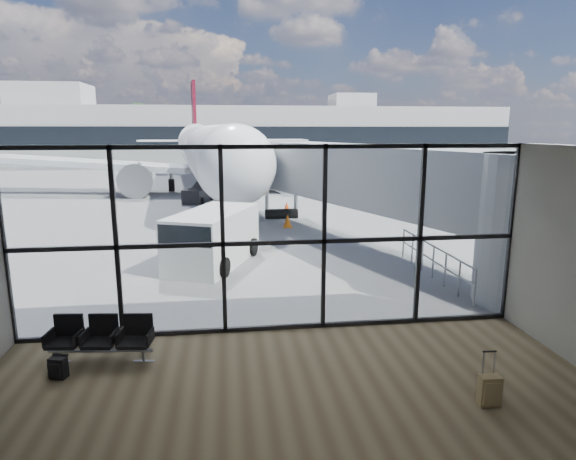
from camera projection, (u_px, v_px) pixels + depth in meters
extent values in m
plane|color=slate|center=(236.00, 176.00, 50.65)|extent=(220.00, 220.00, 0.00)
cube|color=brown|center=(299.00, 427.00, 7.94)|extent=(12.00, 8.00, 0.01)
cube|color=silver|center=(300.00, 152.00, 7.02)|extent=(12.00, 8.00, 0.02)
cube|color=white|center=(274.00, 241.00, 11.36)|extent=(12.00, 0.04, 4.50)
cube|color=black|center=(275.00, 327.00, 11.81)|extent=(12.00, 0.12, 0.10)
cube|color=black|center=(274.00, 243.00, 11.37)|extent=(12.00, 0.12, 0.10)
cube|color=black|center=(273.00, 147.00, 10.91)|extent=(12.00, 0.12, 0.10)
cube|color=black|center=(4.00, 248.00, 10.61)|extent=(0.10, 0.12, 4.50)
cube|color=black|center=(116.00, 245.00, 10.91)|extent=(0.10, 0.12, 4.50)
cube|color=black|center=(223.00, 242.00, 11.21)|extent=(0.10, 0.12, 4.50)
cube|color=black|center=(324.00, 239.00, 11.51)|extent=(0.10, 0.12, 4.50)
cube|color=black|center=(420.00, 236.00, 11.81)|extent=(0.10, 0.12, 4.50)
cube|color=black|center=(511.00, 234.00, 12.11)|extent=(0.10, 0.12, 4.50)
cylinder|color=#A0A3A6|center=(530.00, 230.00, 13.27)|extent=(2.80, 2.80, 4.20)
cube|color=#A0A3A6|center=(366.00, 175.00, 19.54)|extent=(7.45, 14.81, 2.40)
cube|color=#A0A3A6|center=(281.00, 164.00, 26.01)|extent=(2.60, 2.20, 2.60)
cylinder|color=gray|center=(267.00, 202.00, 26.34)|extent=(0.20, 0.20, 1.80)
cylinder|color=gray|center=(296.00, 202.00, 26.54)|extent=(0.20, 0.20, 1.80)
cylinder|color=black|center=(281.00, 214.00, 26.57)|extent=(1.80, 0.56, 0.56)
cylinder|color=gray|center=(474.00, 288.00, 13.19)|extent=(0.06, 0.06, 1.10)
cylinder|color=gray|center=(459.00, 278.00, 14.06)|extent=(0.06, 0.06, 1.10)
cylinder|color=gray|center=(445.00, 270.00, 14.94)|extent=(0.06, 0.06, 1.10)
cylinder|color=gray|center=(433.00, 262.00, 15.81)|extent=(0.06, 0.06, 1.10)
cylinder|color=gray|center=(422.00, 255.00, 16.68)|extent=(0.06, 0.06, 1.10)
cylinder|color=gray|center=(412.00, 249.00, 17.56)|extent=(0.06, 0.06, 1.10)
cylinder|color=gray|center=(403.00, 243.00, 18.43)|extent=(0.06, 0.06, 1.10)
cylinder|color=gray|center=(434.00, 246.00, 15.70)|extent=(0.06, 5.40, 0.06)
cylinder|color=gray|center=(433.00, 261.00, 15.80)|extent=(0.06, 5.40, 0.06)
cube|color=#AEADA9|center=(232.00, 135.00, 71.18)|extent=(80.00, 12.00, 8.00)
cube|color=black|center=(233.00, 136.00, 65.26)|extent=(80.00, 0.20, 2.40)
cube|color=#AEADA9|center=(51.00, 95.00, 66.92)|extent=(10.00, 8.00, 3.00)
cube|color=#AEADA9|center=(352.00, 101.00, 72.41)|extent=(6.00, 6.00, 2.00)
cylinder|color=#382619|center=(25.00, 149.00, 77.23)|extent=(0.50, 0.50, 3.42)
sphere|color=black|center=(22.00, 122.00, 76.37)|extent=(6.27, 6.27, 6.27)
cylinder|color=#382619|center=(65.00, 151.00, 78.05)|extent=(0.50, 0.50, 2.70)
sphere|color=black|center=(63.00, 130.00, 77.37)|extent=(4.95, 4.95, 4.95)
cylinder|color=#382619|center=(103.00, 150.00, 78.77)|extent=(0.50, 0.50, 3.06)
sphere|color=black|center=(101.00, 127.00, 78.00)|extent=(5.61, 5.61, 5.61)
cylinder|color=#382619|center=(141.00, 149.00, 79.48)|extent=(0.50, 0.50, 3.42)
sphere|color=black|center=(139.00, 123.00, 78.62)|extent=(6.27, 6.27, 6.27)
cube|color=gray|center=(101.00, 351.00, 10.14)|extent=(2.17, 0.33, 0.04)
cube|color=black|center=(65.00, 343.00, 10.09)|extent=(0.68, 0.64, 0.08)
cube|color=black|center=(69.00, 326.00, 10.31)|extent=(0.62, 0.14, 0.54)
cube|color=black|center=(100.00, 343.00, 10.10)|extent=(0.68, 0.64, 0.08)
cube|color=black|center=(104.00, 326.00, 10.32)|extent=(0.62, 0.14, 0.54)
cube|color=black|center=(136.00, 342.00, 10.11)|extent=(0.68, 0.64, 0.08)
cube|color=black|center=(139.00, 326.00, 10.33)|extent=(0.62, 0.14, 0.54)
cylinder|color=gray|center=(59.00, 356.00, 10.15)|extent=(0.06, 0.06, 0.25)
cylinder|color=gray|center=(144.00, 356.00, 10.17)|extent=(0.06, 0.06, 0.25)
cube|color=black|center=(58.00, 368.00, 9.47)|extent=(0.36, 0.28, 0.44)
cube|color=black|center=(55.00, 371.00, 9.36)|extent=(0.27, 0.13, 0.30)
cylinder|color=black|center=(60.00, 355.00, 9.52)|extent=(0.31, 0.16, 0.08)
cube|color=olive|center=(489.00, 390.00, 8.52)|extent=(0.38, 0.25, 0.55)
cube|color=olive|center=(492.00, 394.00, 8.40)|extent=(0.31, 0.06, 0.41)
cylinder|color=gray|center=(483.00, 363.00, 8.51)|extent=(0.02, 0.02, 0.46)
cylinder|color=gray|center=(494.00, 363.00, 8.53)|extent=(0.02, 0.02, 0.46)
cube|color=black|center=(490.00, 351.00, 8.47)|extent=(0.25, 0.05, 0.02)
cylinder|color=black|center=(480.00, 401.00, 8.66)|extent=(0.03, 0.06, 0.06)
cylinder|color=black|center=(491.00, 400.00, 8.68)|extent=(0.03, 0.06, 0.06)
cylinder|color=white|center=(208.00, 151.00, 37.82)|extent=(7.48, 31.82, 3.89)
sphere|color=white|center=(236.00, 165.00, 22.82)|extent=(3.89, 3.89, 3.89)
cone|color=white|center=(195.00, 141.00, 55.25)|extent=(4.59, 6.72, 3.89)
cube|color=black|center=(234.00, 153.00, 23.31)|extent=(2.45, 1.52, 0.53)
cube|color=white|center=(90.00, 163.00, 36.89)|extent=(16.19, 6.64, 1.25)
cylinder|color=black|center=(137.00, 179.00, 35.93)|extent=(2.61, 3.81, 2.21)
cube|color=white|center=(165.00, 141.00, 53.94)|extent=(5.94, 2.43, 0.19)
cube|color=white|center=(313.00, 160.00, 41.11)|extent=(15.85, 9.82, 1.25)
cylinder|color=black|center=(279.00, 175.00, 38.51)|extent=(2.61, 3.81, 2.21)
cube|color=white|center=(225.00, 140.00, 55.52)|extent=(6.09, 3.64, 0.19)
cube|color=maroon|center=(194.00, 110.00, 54.54)|extent=(0.77, 4.01, 6.32)
cylinder|color=gray|center=(232.00, 209.00, 25.32)|extent=(0.21, 0.21, 1.47)
cylinder|color=black|center=(232.00, 215.00, 25.39)|extent=(0.35, 0.76, 0.74)
cylinder|color=black|center=(172.00, 185.00, 38.17)|extent=(0.59, 1.06, 1.01)
cylinder|color=black|center=(245.00, 183.00, 39.56)|extent=(0.59, 1.06, 1.01)
cube|color=silver|center=(213.00, 238.00, 17.44)|extent=(3.52, 4.90, 1.96)
cube|color=black|center=(192.00, 232.00, 15.76)|extent=(2.16, 1.79, 0.68)
cylinder|color=black|center=(170.00, 263.00, 16.43)|extent=(0.49, 0.73, 0.68)
cylinder|color=black|center=(223.00, 267.00, 15.94)|extent=(0.49, 0.73, 0.68)
cylinder|color=black|center=(206.00, 244.00, 19.21)|extent=(0.49, 0.73, 0.68)
cylinder|color=black|center=(252.00, 247.00, 18.71)|extent=(0.49, 0.73, 0.68)
cube|color=black|center=(198.00, 195.00, 32.42)|extent=(2.03, 2.94, 0.89)
cube|color=black|center=(203.00, 183.00, 33.31)|extent=(1.72, 2.45, 0.92)
cylinder|color=black|center=(184.00, 200.00, 31.73)|extent=(0.31, 0.48, 0.45)
cylinder|color=black|center=(202.00, 201.00, 31.50)|extent=(0.31, 0.48, 0.45)
cylinder|color=black|center=(194.00, 197.00, 33.45)|extent=(0.31, 0.48, 0.45)
cylinder|color=black|center=(211.00, 197.00, 33.21)|extent=(0.31, 0.48, 0.45)
cube|color=orange|center=(288.00, 227.00, 24.20)|extent=(0.45, 0.45, 0.03)
cone|color=orange|center=(288.00, 221.00, 24.14)|extent=(0.43, 0.43, 0.64)
cube|color=#FF420D|center=(227.00, 223.00, 25.15)|extent=(0.41, 0.41, 0.03)
cone|color=#FF420D|center=(226.00, 218.00, 25.09)|extent=(0.39, 0.39, 0.58)
cube|color=#FF4A0D|center=(287.00, 212.00, 28.63)|extent=(0.44, 0.44, 0.03)
cone|color=#FF4A0D|center=(287.00, 207.00, 28.57)|extent=(0.42, 0.42, 0.63)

